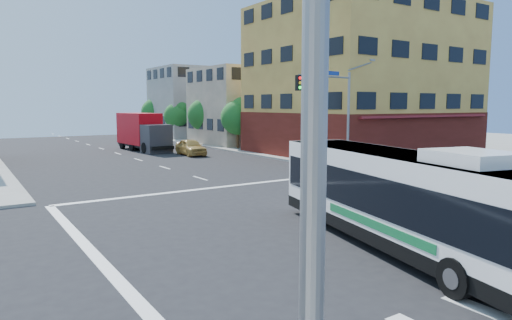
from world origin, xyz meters
TOP-DOWN VIEW (x-y plane):
  - ground at (0.00, 0.00)m, footprint 120.00×120.00m
  - sidewalk_ne at (35.00, 35.00)m, footprint 50.00×50.00m
  - corner_building_ne at (19.99, 18.48)m, footprint 18.10×15.44m
  - building_east_near at (16.98, 33.98)m, footprint 12.06×10.06m
  - building_east_far at (16.98, 47.98)m, footprint 12.06×10.06m
  - signal_mast_ne at (9.08, 10.62)m, footprint 7.91×1.13m
  - signal_mast_sw at (-9.08, -10.64)m, footprint 7.91×1.01m
  - street_tree_a at (11.90, 27.92)m, footprint 3.60×3.60m
  - street_tree_b at (11.90, 35.92)m, footprint 3.80×3.80m
  - street_tree_c at (11.90, 43.92)m, footprint 3.40×3.40m
  - street_tree_d at (11.90, 51.92)m, footprint 4.00×4.00m
  - transit_bus at (-0.99, -3.55)m, footprint 5.10×12.04m
  - box_truck at (3.14, 32.53)m, footprint 3.14×8.71m
  - parked_car at (5.34, 25.81)m, footprint 2.09×4.58m

SIDE VIEW (x-z plane):
  - ground at x=0.00m, z-range 0.00..0.00m
  - sidewalk_ne at x=35.00m, z-range 0.00..0.15m
  - parked_car at x=5.34m, z-range 0.00..1.53m
  - transit_bus at x=-0.99m, z-range -0.04..3.45m
  - box_truck at x=3.14m, z-range -0.06..3.79m
  - street_tree_c at x=11.90m, z-range 0.82..6.11m
  - street_tree_a at x=11.90m, z-range 0.83..6.35m
  - street_tree_b at x=11.90m, z-range 0.85..6.65m
  - street_tree_d at x=11.90m, z-range 0.87..6.90m
  - building_east_near at x=16.98m, z-range 0.01..9.01m
  - signal_mast_ne at x=9.08m, z-range 0.95..9.02m
  - signal_mast_sw at x=-9.08m, z-range 0.95..9.02m
  - building_east_far at x=16.98m, z-range 0.01..10.01m
  - corner_building_ne at x=19.99m, z-range -1.11..12.89m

